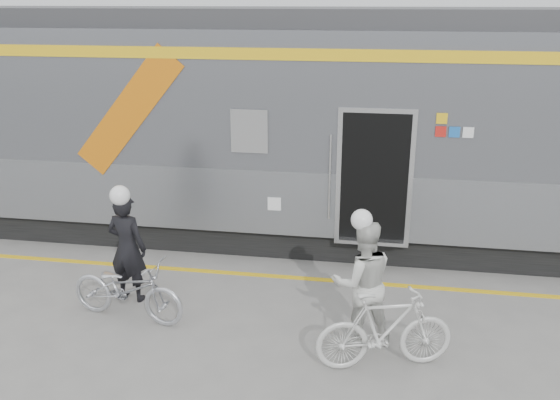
% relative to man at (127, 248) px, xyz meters
% --- Properties ---
extents(ground, '(90.00, 90.00, 0.00)m').
position_rel_man_xyz_m(ground, '(2.91, -1.08, -0.82)').
color(ground, slate).
rests_on(ground, ground).
extents(train, '(24.00, 3.17, 4.10)m').
position_rel_man_xyz_m(train, '(1.30, 3.11, 1.23)').
color(train, black).
rests_on(train, ground).
extents(safety_strip, '(24.00, 0.12, 0.01)m').
position_rel_man_xyz_m(safety_strip, '(2.91, 1.07, -0.82)').
color(safety_strip, gold).
rests_on(safety_strip, ground).
extents(man, '(0.66, 0.49, 1.64)m').
position_rel_man_xyz_m(man, '(0.00, 0.00, 0.00)').
color(man, black).
rests_on(man, ground).
extents(bicycle_left, '(1.79, 0.88, 0.90)m').
position_rel_man_xyz_m(bicycle_left, '(0.20, -0.55, -0.37)').
color(bicycle_left, '#B2B4BB').
rests_on(bicycle_left, ground).
extents(woman, '(0.96, 0.83, 1.67)m').
position_rel_man_xyz_m(woman, '(3.41, -0.59, 0.02)').
color(woman, beige).
rests_on(woman, ground).
extents(bicycle_right, '(1.75, 0.93, 1.01)m').
position_rel_man_xyz_m(bicycle_right, '(3.71, -1.14, -0.31)').
color(bicycle_right, beige).
rests_on(bicycle_right, ground).
extents(helmet_man, '(0.28, 0.28, 0.28)m').
position_rel_man_xyz_m(helmet_man, '(0.00, 0.00, 0.96)').
color(helmet_man, white).
rests_on(helmet_man, man).
extents(helmet_woman, '(0.27, 0.27, 0.27)m').
position_rel_man_xyz_m(helmet_woman, '(3.41, -0.59, 0.98)').
color(helmet_woman, white).
rests_on(helmet_woman, woman).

